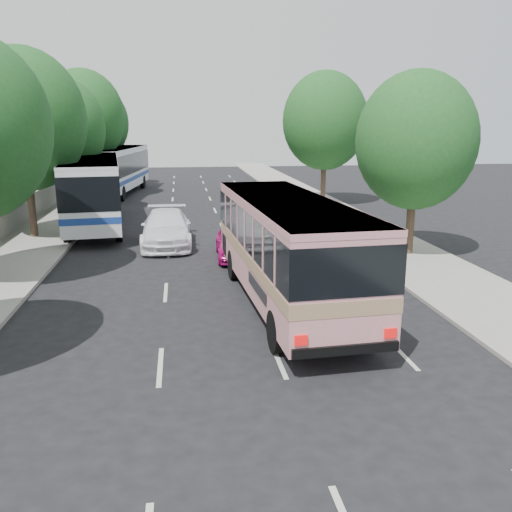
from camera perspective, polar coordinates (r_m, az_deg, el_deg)
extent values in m
plane|color=black|center=(15.44, -2.69, -7.99)|extent=(120.00, 120.00, 0.00)
cube|color=#9E998E|center=(35.49, -19.65, 3.82)|extent=(4.00, 90.00, 0.15)
cube|color=#9E998E|center=(36.10, 7.88, 4.63)|extent=(4.00, 90.00, 0.12)
cube|color=#9E998E|center=(35.78, -22.58, 4.98)|extent=(0.30, 90.00, 1.50)
cylinder|color=#38281E|center=(29.49, -22.57, 5.28)|extent=(0.36, 0.36, 3.80)
ellipsoid|color=#1C4F1F|center=(29.25, -23.31, 13.04)|extent=(6.00, 6.00, 6.90)
sphere|color=#1C4F1F|center=(28.89, -22.90, 15.48)|extent=(3.90, 3.90, 3.90)
cylinder|color=#38281E|center=(37.23, -19.41, 6.88)|extent=(0.36, 0.36, 3.50)
ellipsoid|color=#1C4F1F|center=(37.02, -19.87, 12.53)|extent=(5.52, 5.52, 6.35)
sphere|color=#1C4F1F|center=(36.66, -19.48, 14.29)|extent=(3.59, 3.59, 3.59)
cylinder|color=#38281E|center=(45.03, -17.36, 8.42)|extent=(0.36, 0.36, 3.99)
ellipsoid|color=#1C4F1F|center=(44.88, -17.75, 13.76)|extent=(6.30, 6.30, 7.24)
sphere|color=#1C4F1F|center=(44.55, -17.42, 15.41)|extent=(4.09, 4.09, 4.09)
cylinder|color=#38281E|center=(52.95, -16.21, 9.07)|extent=(0.36, 0.36, 3.72)
ellipsoid|color=#1C4F1F|center=(52.81, -16.50, 13.30)|extent=(5.88, 5.88, 6.76)
sphere|color=#1C4F1F|center=(52.47, -16.19, 14.61)|extent=(3.82, 3.82, 3.82)
cylinder|color=#38281E|center=(24.76, 15.95, 3.70)|extent=(0.36, 0.36, 3.23)
ellipsoid|color=#1C4F1F|center=(24.43, 16.48, 11.57)|extent=(5.10, 5.10, 5.87)
sphere|color=#1C4F1F|center=(24.31, 17.83, 13.88)|extent=(3.32, 3.31, 3.31)
cylinder|color=#38281E|center=(39.83, 7.10, 8.17)|extent=(0.36, 0.36, 3.80)
ellipsoid|color=#1C4F1F|center=(39.64, 7.27, 13.93)|extent=(6.00, 6.00, 6.90)
sphere|color=#1C4F1F|center=(39.48, 8.03, 15.66)|extent=(3.90, 3.90, 3.90)
cube|color=#D3888D|center=(17.21, 3.25, 1.24)|extent=(3.34, 10.87, 2.87)
cube|color=#9E7A59|center=(17.28, 3.24, 0.17)|extent=(3.39, 10.89, 0.38)
cube|color=black|center=(17.10, 3.27, 2.96)|extent=(3.40, 10.90, 1.18)
cube|color=#D3888D|center=(16.97, 3.31, 5.70)|extent=(3.37, 10.89, 0.17)
cylinder|color=black|center=(20.37, -2.35, -0.92)|extent=(0.39, 1.13, 1.12)
cylinder|color=black|center=(20.87, 4.12, -0.59)|extent=(0.39, 1.13, 1.12)
cylinder|color=black|center=(13.96, 2.23, -7.95)|extent=(0.39, 1.13, 1.12)
cylinder|color=black|center=(14.68, 11.37, -7.11)|extent=(0.39, 1.13, 1.12)
imported|color=#D2127F|center=(23.60, -2.25, 1.44)|extent=(1.74, 4.05, 1.36)
imported|color=white|center=(26.40, -9.41, 2.90)|extent=(2.34, 5.69, 1.65)
cube|color=white|center=(31.96, -16.73, 6.90)|extent=(4.18, 13.03, 3.25)
cube|color=black|center=(31.92, -16.78, 7.61)|extent=(4.23, 13.06, 1.60)
cube|color=navy|center=(32.07, -16.63, 5.44)|extent=(4.22, 13.05, 0.32)
cube|color=white|center=(31.83, -16.93, 9.67)|extent=(4.20, 13.05, 0.15)
cylinder|color=black|center=(36.25, -18.28, 4.94)|extent=(0.47, 1.20, 1.17)
cylinder|color=black|center=(36.17, -14.45, 5.19)|extent=(0.47, 1.20, 1.17)
cylinder|color=black|center=(27.85, -19.26, 2.38)|extent=(0.47, 1.20, 1.17)
cylinder|color=black|center=(27.75, -14.28, 2.69)|extent=(0.47, 1.20, 1.17)
cube|color=white|center=(46.70, -14.30, 9.02)|extent=(4.19, 12.85, 3.21)
cube|color=black|center=(46.68, -14.33, 9.50)|extent=(4.24, 12.88, 1.58)
cube|color=navy|center=(46.77, -14.24, 8.02)|extent=(4.23, 12.87, 0.32)
cube|color=white|center=(46.61, -14.41, 10.89)|extent=(4.21, 12.87, 0.15)
cylinder|color=black|center=(50.99, -14.49, 7.56)|extent=(0.47, 1.19, 1.16)
cylinder|color=black|center=(50.49, -11.84, 7.65)|extent=(0.47, 1.19, 1.16)
cylinder|color=black|center=(42.91, -17.05, 6.30)|extent=(0.47, 1.19, 1.16)
cylinder|color=black|center=(42.31, -13.93, 6.40)|extent=(0.47, 1.19, 1.16)
cube|color=silver|center=(23.45, -2.27, 3.28)|extent=(0.56, 0.20, 0.18)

